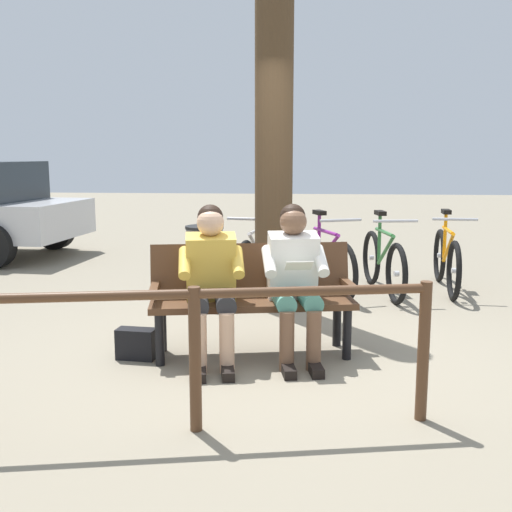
{
  "coord_description": "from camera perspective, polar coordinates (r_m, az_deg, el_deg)",
  "views": [
    {
      "loc": [
        -0.22,
        4.63,
        1.58
      ],
      "look_at": [
        0.21,
        -0.29,
        0.75
      ],
      "focal_mm": 42.56,
      "sensor_mm": 36.0,
      "label": 1
    }
  ],
  "objects": [
    {
      "name": "tree_trunk",
      "position": [
        6.19,
        1.7,
        12.94
      ],
      "size": [
        0.38,
        0.38,
        3.89
      ],
      "primitive_type": "cylinder",
      "color": "#4C3823",
      "rests_on": "ground"
    },
    {
      "name": "person_reading",
      "position": [
        4.68,
        3.63,
        -1.74
      ],
      "size": [
        0.54,
        0.81,
        1.2
      ],
      "rotation": [
        0.0,
        0.0,
        0.19
      ],
      "color": "white",
      "rests_on": "ground"
    },
    {
      "name": "bicycle_red",
      "position": [
        7.11,
        0.19,
        -0.34
      ],
      "size": [
        0.5,
        1.66,
        0.94
      ],
      "rotation": [
        0.0,
        0.0,
        1.38
      ],
      "color": "black",
      "rests_on": "ground"
    },
    {
      "name": "ground_plane",
      "position": [
        4.9,
        2.17,
        -9.28
      ],
      "size": [
        40.0,
        40.0,
        0.0
      ],
      "primitive_type": "plane",
      "color": "gray"
    },
    {
      "name": "bench",
      "position": [
        4.84,
        -0.4,
        -3.27
      ],
      "size": [
        1.66,
        0.76,
        0.87
      ],
      "rotation": [
        0.0,
        0.0,
        0.19
      ],
      "color": "#51331E",
      "rests_on": "ground"
    },
    {
      "name": "railing_fence",
      "position": [
        3.46,
        -5.79,
        -7.27
      ],
      "size": [
        2.71,
        0.6,
        0.85
      ],
      "rotation": [
        0.0,
        0.0,
        0.2
      ],
      "color": "#51331E",
      "rests_on": "ground"
    },
    {
      "name": "bicycle_silver",
      "position": [
        7.03,
        6.48,
        -0.52
      ],
      "size": [
        0.72,
        1.58,
        0.94
      ],
      "rotation": [
        0.0,
        0.0,
        1.95
      ],
      "color": "black",
      "rests_on": "ground"
    },
    {
      "name": "bicycle_green",
      "position": [
        7.43,
        17.46,
        -0.36
      ],
      "size": [
        0.48,
        1.68,
        0.94
      ],
      "rotation": [
        0.0,
        0.0,
        1.51
      ],
      "color": "black",
      "rests_on": "ground"
    },
    {
      "name": "person_companion",
      "position": [
        4.63,
        -4.22,
        -1.89
      ],
      "size": [
        0.54,
        0.81,
        1.2
      ],
      "rotation": [
        0.0,
        0.0,
        0.19
      ],
      "color": "gold",
      "rests_on": "ground"
    },
    {
      "name": "handbag",
      "position": [
        4.87,
        -11.19,
        -8.1
      ],
      "size": [
        0.31,
        0.17,
        0.24
      ],
      "primitive_type": "cube",
      "rotation": [
        0.0,
        0.0,
        -0.09
      ],
      "color": "black",
      "rests_on": "ground"
    },
    {
      "name": "bicycle_black",
      "position": [
        7.07,
        11.85,
        -0.6
      ],
      "size": [
        0.48,
        1.67,
        0.94
      ],
      "rotation": [
        0.0,
        0.0,
        1.73
      ],
      "color": "black",
      "rests_on": "ground"
    },
    {
      "name": "litter_bin",
      "position": [
        6.51,
        -4.83,
        -0.78
      ],
      "size": [
        0.41,
        0.41,
        0.83
      ],
      "color": "slate",
      "rests_on": "ground"
    }
  ]
}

